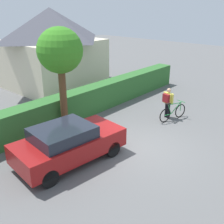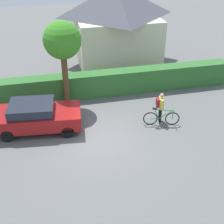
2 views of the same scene
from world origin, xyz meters
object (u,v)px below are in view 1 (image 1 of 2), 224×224
at_px(tree_kerbside, 60,52).
at_px(bicycle, 173,112).
at_px(person_rider, 168,100).
at_px(parked_car_near, 68,143).

bearing_deg(tree_kerbside, bicycle, -36.09).
bearing_deg(person_rider, tree_kerbside, 147.31).
distance_m(bicycle, person_rider, 0.64).
xyz_separation_m(parked_car_near, person_rider, (5.89, -0.61, 0.18)).
bearing_deg(parked_car_near, bicycle, -9.34).
bearing_deg(tree_kerbside, person_rider, -32.69).
relative_size(parked_car_near, tree_kerbside, 0.91).
bearing_deg(bicycle, person_rider, 84.83).
relative_size(parked_car_near, bicycle, 2.39).
bearing_deg(person_rider, parked_car_near, 174.06).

